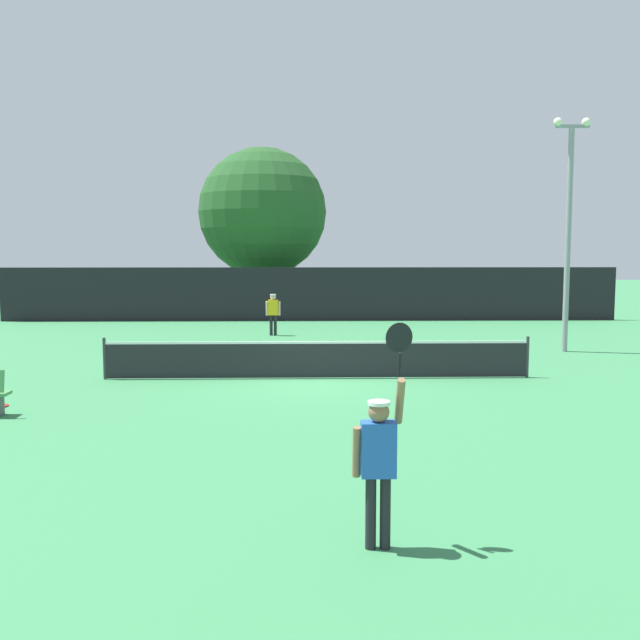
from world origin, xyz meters
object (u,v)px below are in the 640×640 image
at_px(spare_racket, 1,406).
at_px(light_pole, 569,219).
at_px(player_serving, 379,451).
at_px(parked_car_near, 257,296).
at_px(tennis_ball, 212,370).
at_px(player_receiving, 273,310).
at_px(large_tree, 262,212).

xyz_separation_m(spare_racket, light_pole, (14.90, 7.82, 4.27)).
relative_size(player_serving, parked_car_near, 0.58).
distance_m(tennis_ball, light_pole, 12.33).
relative_size(light_pole, parked_car_near, 1.72).
bearing_deg(spare_racket, tennis_ball, 47.57).
bearing_deg(player_receiving, parked_car_near, -83.33).
bearing_deg(player_receiving, spare_racket, 67.14).
bearing_deg(large_tree, player_receiving, -84.58).
distance_m(player_serving, tennis_ball, 12.01).
distance_m(large_tree, parked_car_near, 4.81).
xyz_separation_m(player_serving, parked_car_near, (-3.32, 31.19, -0.32)).
distance_m(light_pole, parked_car_near, 19.85).
xyz_separation_m(player_serving, spare_racket, (-7.20, 7.24, -1.08)).
bearing_deg(tennis_ball, spare_racket, -132.43).
bearing_deg(player_receiving, large_tree, -84.58).
bearing_deg(light_pole, large_tree, 126.36).
height_order(tennis_ball, light_pole, light_pole).
height_order(player_serving, large_tree, large_tree).
distance_m(player_serving, large_tree, 29.90).
height_order(player_receiving, parked_car_near, parked_car_near).
height_order(light_pole, large_tree, large_tree).
distance_m(tennis_ball, large_tree, 18.72).
height_order(spare_racket, large_tree, large_tree).
height_order(light_pole, parked_car_near, light_pole).
distance_m(player_serving, player_receiving, 19.74).
bearing_deg(large_tree, light_pole, -53.64).
relative_size(player_receiving, light_pole, 0.21).
bearing_deg(player_receiving, player_serving, 95.74).
relative_size(player_receiving, spare_racket, 3.09).
height_order(player_serving, parked_car_near, player_serving).
bearing_deg(player_serving, parked_car_near, 96.08).
xyz_separation_m(player_receiving, parked_car_near, (-1.35, 11.55, -0.20)).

